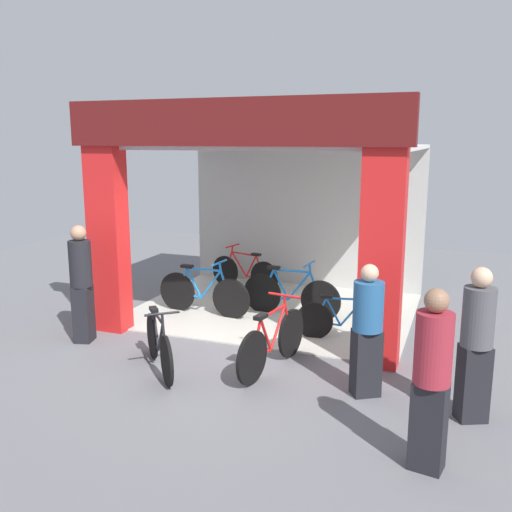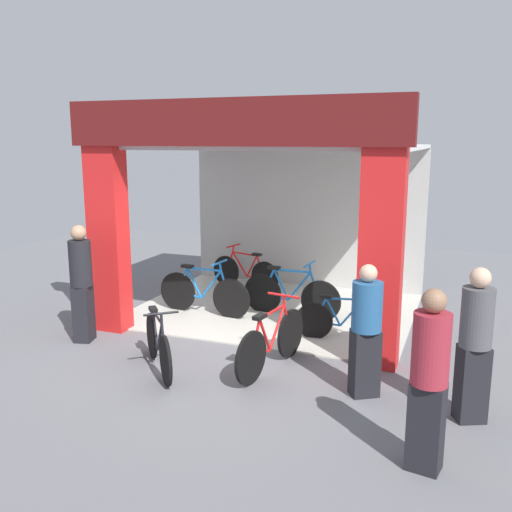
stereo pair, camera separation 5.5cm
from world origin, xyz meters
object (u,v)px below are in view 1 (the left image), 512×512
object	(u,v)px
bicycle_inside_1	(203,293)
pedestrian_1	(476,343)
bicycle_inside_0	(290,295)
pedestrian_2	(81,282)
pedestrian_0	(432,378)
pedestrian_3	(367,329)
bicycle_inside_2	(245,272)
bicycle_parked_0	(159,345)
bicycle_inside_3	(343,321)
bicycle_parked_1	(272,342)

from	to	relation	value
bicycle_inside_1	pedestrian_1	xyz separation A→B (m)	(4.30, -2.34, 0.48)
bicycle_inside_0	pedestrian_2	xyz separation A→B (m)	(-2.52, -2.21, 0.52)
pedestrian_0	pedestrian_2	xyz separation A→B (m)	(-5.02, 1.67, 0.02)
bicycle_inside_0	pedestrian_3	world-z (taller)	pedestrian_3
pedestrian_3	bicycle_inside_2	bearing A→B (deg)	128.12
pedestrian_2	bicycle_parked_0	bearing A→B (deg)	-19.45
bicycle_inside_1	bicycle_inside_2	distance (m)	1.82
pedestrian_0	pedestrian_3	bearing A→B (deg)	120.67
pedestrian_0	pedestrian_2	size ratio (longest dim) A/B	0.97
bicycle_parked_0	pedestrian_3	bearing A→B (deg)	4.88
bicycle_inside_0	bicycle_inside_2	world-z (taller)	bicycle_inside_0
pedestrian_1	bicycle_inside_1	bearing A→B (deg)	151.44
bicycle_inside_3	pedestrian_3	xyz separation A→B (m)	(0.63, -1.69, 0.50)
bicycle_inside_3	bicycle_parked_0	world-z (taller)	bicycle_parked_0
bicycle_inside_2	pedestrian_0	size ratio (longest dim) A/B	0.91
bicycle_inside_2	pedestrian_3	distance (m)	5.04
bicycle_inside_0	bicycle_inside_3	xyz separation A→B (m)	(1.08, -0.86, -0.07)
pedestrian_1	bicycle_inside_3	bearing A→B (deg)	133.35
bicycle_parked_0	bicycle_inside_0	bearing A→B (deg)	71.60
pedestrian_1	pedestrian_2	distance (m)	5.42
bicycle_inside_1	bicycle_parked_1	bearing A→B (deg)	-44.16
bicycle_inside_3	pedestrian_2	distance (m)	3.89
bicycle_inside_1	bicycle_inside_3	distance (m)	2.55
bicycle_inside_2	bicycle_inside_3	bearing A→B (deg)	-42.42
bicycle_inside_0	bicycle_parked_0	distance (m)	2.92
bicycle_parked_1	pedestrian_2	distance (m)	3.01
bicycle_inside_3	bicycle_parked_1	distance (m)	1.52
bicycle_parked_0	pedestrian_0	size ratio (longest dim) A/B	0.72
bicycle_inside_0	pedestrian_1	bearing A→B (deg)	-43.81
bicycle_inside_0	bicycle_parked_0	xyz separation A→B (m)	(-0.92, -2.77, -0.04)
pedestrian_0	pedestrian_1	xyz separation A→B (m)	(0.38, 1.12, -0.01)
pedestrian_1	pedestrian_3	world-z (taller)	pedestrian_1
bicycle_inside_1	bicycle_inside_3	size ratio (longest dim) A/B	1.23
bicycle_inside_2	bicycle_inside_1	bearing A→B (deg)	-91.03
bicycle_inside_1	bicycle_parked_0	xyz separation A→B (m)	(0.50, -2.36, -0.04)
bicycle_inside_0	bicycle_parked_1	world-z (taller)	bicycle_inside_0
pedestrian_0	pedestrian_1	size ratio (longest dim) A/B	1.01
pedestrian_0	bicycle_inside_3	bearing A→B (deg)	115.10
bicycle_inside_1	bicycle_parked_1	world-z (taller)	bicycle_inside_1
bicycle_inside_1	pedestrian_3	distance (m)	3.81
bicycle_inside_2	bicycle_inside_3	world-z (taller)	bicycle_inside_2
bicycle_parked_0	pedestrian_2	bearing A→B (deg)	160.55
bicycle_inside_2	pedestrian_1	size ratio (longest dim) A/B	0.92
bicycle_parked_0	pedestrian_1	world-z (taller)	pedestrian_1
pedestrian_1	pedestrian_3	size ratio (longest dim) A/B	1.07
bicycle_inside_1	bicycle_inside_2	size ratio (longest dim) A/B	1.13
pedestrian_2	bicycle_inside_0	bearing A→B (deg)	41.23
bicycle_parked_1	bicycle_parked_0	bearing A→B (deg)	-158.57
bicycle_inside_1	pedestrian_3	bearing A→B (deg)	-34.22
bicycle_parked_0	pedestrian_2	world-z (taller)	pedestrian_2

